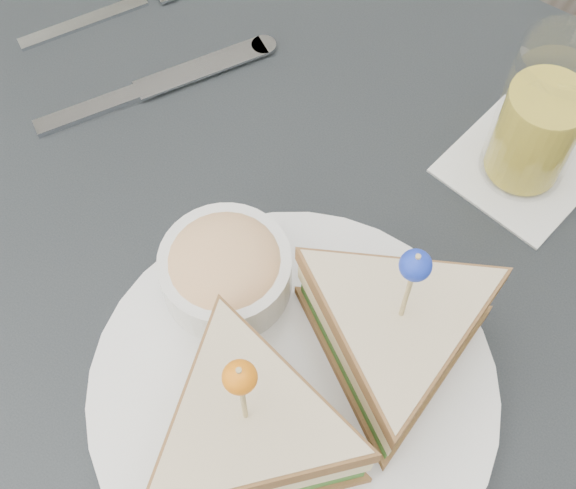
# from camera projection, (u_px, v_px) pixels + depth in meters

# --- Properties ---
(ground_plane) EXTENTS (3.50, 3.50, 0.00)m
(ground_plane) POSITION_uv_depth(u_px,v_px,m) (279.00, 487.00, 1.29)
(ground_plane) COLOR #3F3833
(table) EXTENTS (0.80, 0.80, 0.75)m
(table) POSITION_uv_depth(u_px,v_px,m) (272.00, 317.00, 0.70)
(table) COLOR black
(table) RESTS_ON ground
(plate_meal) EXTENTS (0.37, 0.37, 0.17)m
(plate_meal) POSITION_uv_depth(u_px,v_px,m) (306.00, 373.00, 0.55)
(plate_meal) COLOR silver
(plate_meal) RESTS_ON table
(cutlery_fork) EXTENTS (0.11, 0.19, 0.01)m
(cutlery_fork) POSITION_uv_depth(u_px,v_px,m) (127.00, 6.00, 0.78)
(cutlery_fork) COLOR silver
(cutlery_fork) RESTS_ON table
(cutlery_knife) EXTENTS (0.13, 0.21, 0.01)m
(cutlery_knife) POSITION_uv_depth(u_px,v_px,m) (148.00, 88.00, 0.73)
(cutlery_knife) COLOR #B5B7C0
(cutlery_knife) RESTS_ON table
(drink_set) EXTENTS (0.13, 0.13, 0.14)m
(drink_set) POSITION_uv_depth(u_px,v_px,m) (540.00, 123.00, 0.63)
(drink_set) COLOR silver
(drink_set) RESTS_ON table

